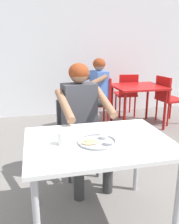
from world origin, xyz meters
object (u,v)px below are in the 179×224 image
(table_foreground, at_px, (99,150))
(chair_red_left, at_px, (101,99))
(thali_tray, at_px, (98,141))
(chair_foreground, at_px, (76,130))
(chair_red_right, at_px, (167,96))
(chair_red_far, at_px, (127,92))
(diner_foreground, at_px, (82,114))
(table_background_red, at_px, (138,91))
(drinking_cup, at_px, (63,138))
(patron_background, at_px, (94,88))

(table_foreground, relative_size, chair_red_left, 1.23)
(table_foreground, xyz_separation_m, thali_tray, (-0.02, -0.05, 0.09))
(chair_foreground, xyz_separation_m, chair_red_right, (1.90, 1.30, 0.01))
(thali_tray, bearing_deg, chair_red_right, 49.38)
(chair_red_far, bearing_deg, diner_foreground, -122.47)
(chair_foreground, height_order, table_background_red, chair_foreground)
(table_foreground, xyz_separation_m, chair_red_right, (1.89, 2.18, -0.15))
(drinking_cup, distance_m, chair_red_far, 3.20)
(drinking_cup, xyz_separation_m, table_background_red, (1.57, 2.18, -0.15))
(chair_red_far, bearing_deg, drinking_cup, -120.20)
(table_foreground, relative_size, chair_foreground, 1.31)
(chair_red_right, bearing_deg, chair_red_far, 134.84)
(table_background_red, bearing_deg, chair_foreground, -135.60)
(table_foreground, height_order, thali_tray, thali_tray)
(drinking_cup, relative_size, patron_background, 0.08)
(diner_foreground, xyz_separation_m, chair_red_right, (1.88, 1.52, -0.24))
(table_foreground, xyz_separation_m, diner_foreground, (0.01, 0.66, 0.09))
(diner_foreground, bearing_deg, chair_foreground, 96.37)
(diner_foreground, xyz_separation_m, chair_red_left, (0.64, 1.54, -0.23))
(chair_red_left, xyz_separation_m, patron_background, (-0.14, -0.05, 0.21))
(diner_foreground, xyz_separation_m, patron_background, (0.50, 1.49, -0.02))
(diner_foreground, bearing_deg, chair_red_far, 57.53)
(chair_red_left, bearing_deg, diner_foreground, -112.68)
(table_background_red, distance_m, chair_red_right, 0.60)
(diner_foreground, bearing_deg, table_foreground, -90.77)
(diner_foreground, height_order, table_background_red, diner_foreground)
(table_foreground, bearing_deg, chair_red_right, 49.10)
(diner_foreground, bearing_deg, thali_tray, -92.51)
(chair_foreground, xyz_separation_m, chair_red_left, (0.67, 1.33, 0.02))
(diner_foreground, distance_m, patron_background, 1.57)
(diner_foreground, distance_m, table_background_red, 1.98)
(diner_foreground, xyz_separation_m, table_background_red, (1.29, 1.50, -0.11))
(thali_tray, distance_m, patron_background, 2.26)
(chair_foreground, distance_m, diner_foreground, 0.33)
(chair_red_right, bearing_deg, chair_red_left, 178.87)
(chair_red_left, height_order, chair_red_right, chair_red_left)
(drinking_cup, relative_size, table_background_red, 0.11)
(thali_tray, distance_m, chair_red_right, 2.94)
(table_foreground, bearing_deg, patron_background, 76.68)
(diner_foreground, distance_m, chair_red_left, 1.68)
(chair_red_right, height_order, patron_background, patron_background)
(table_background_red, bearing_deg, chair_red_far, 87.05)
(thali_tray, height_order, drinking_cup, drinking_cup)
(drinking_cup, relative_size, chair_red_far, 0.11)
(diner_foreground, relative_size, chair_red_far, 1.45)
(chair_foreground, height_order, chair_red_right, chair_red_right)
(drinking_cup, xyz_separation_m, chair_red_far, (1.60, 2.75, -0.28))
(drinking_cup, height_order, chair_red_right, chair_red_right)
(chair_foreground, bearing_deg, drinking_cup, -106.12)
(thali_tray, height_order, chair_red_right, chair_red_right)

